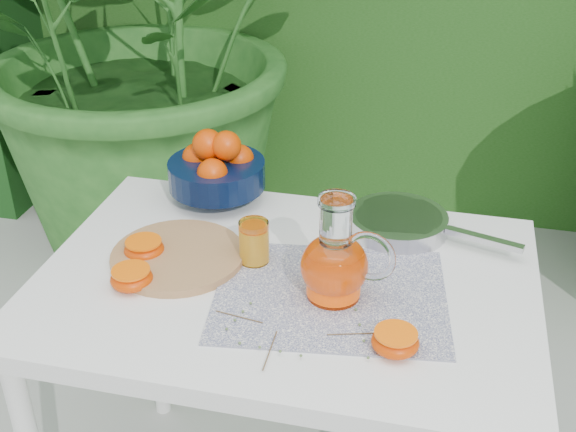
% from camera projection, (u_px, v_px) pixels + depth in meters
% --- Properties ---
extents(potted_plant_left, '(2.59, 2.59, 1.85)m').
position_uv_depth(potted_plant_left, '(146.00, 16.00, 2.58)').
color(potted_plant_left, '#23581E').
rests_on(potted_plant_left, ground).
extents(white_table, '(1.00, 0.70, 0.75)m').
position_uv_depth(white_table, '(286.00, 309.00, 1.49)').
color(white_table, white).
rests_on(white_table, ground).
extents(placemat, '(0.49, 0.40, 0.00)m').
position_uv_depth(placemat, '(330.00, 295.00, 1.40)').
color(placemat, '#0C1348').
rests_on(placemat, white_table).
extents(cutting_board, '(0.31, 0.31, 0.02)m').
position_uv_depth(cutting_board, '(178.00, 256.00, 1.50)').
color(cutting_board, '#AA774C').
rests_on(cutting_board, white_table).
extents(fruit_bowl, '(0.26, 0.26, 0.18)m').
position_uv_depth(fruit_bowl, '(217.00, 168.00, 1.70)').
color(fruit_bowl, black).
rests_on(fruit_bowl, white_table).
extents(juice_pitcher, '(0.19, 0.15, 0.21)m').
position_uv_depth(juice_pitcher, '(336.00, 263.00, 1.36)').
color(juice_pitcher, white).
rests_on(juice_pitcher, white_table).
extents(juice_tumbler, '(0.08, 0.08, 0.09)m').
position_uv_depth(juice_tumbler, '(254.00, 243.00, 1.48)').
color(juice_tumbler, white).
rests_on(juice_tumbler, white_table).
extents(saute_pan, '(0.40, 0.27, 0.04)m').
position_uv_depth(saute_pan, '(399.00, 222.00, 1.60)').
color(saute_pan, '#BAB9BE').
rests_on(saute_pan, white_table).
extents(orange_halves, '(0.63, 0.27, 0.04)m').
position_uv_depth(orange_halves, '(215.00, 286.00, 1.39)').
color(orange_halves, '#D74F02').
rests_on(orange_halves, white_table).
extents(thyme_sprigs, '(0.34, 0.20, 0.01)m').
position_uv_depth(thyme_sprigs, '(293.00, 333.00, 1.29)').
color(thyme_sprigs, brown).
rests_on(thyme_sprigs, white_table).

